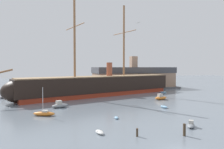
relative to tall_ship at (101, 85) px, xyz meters
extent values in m
cube|color=maroon|center=(0.00, 0.00, -3.09)|extent=(60.01, 24.90, 1.56)
cube|color=black|center=(0.00, 0.00, 0.47)|extent=(62.51, 25.93, 5.56)
ellipsoid|color=black|center=(-27.58, -7.79, -0.31)|extent=(13.08, 11.14, 7.12)
ellipsoid|color=black|center=(27.59, 7.79, -0.31)|extent=(13.08, 11.14, 7.12)
cube|color=#9E7F5B|center=(0.00, 0.00, 3.42)|extent=(61.11, 24.87, 0.33)
cylinder|color=#936642|center=(-10.49, -2.96, 17.72)|extent=(0.78, 0.78, 28.93)
cylinder|color=#936642|center=(-10.49, -2.96, 21.19)|extent=(4.36, 14.48, 0.31)
cylinder|color=#936642|center=(10.50, 2.96, 17.72)|extent=(0.78, 0.78, 28.93)
cylinder|color=#936642|center=(10.50, 2.96, 21.19)|extent=(4.36, 14.48, 0.31)
cylinder|color=#9E4C33|center=(3.60, 1.02, 6.04)|extent=(2.23, 2.23, 5.56)
ellipsoid|color=silver|center=(-12.09, -43.28, -3.60)|extent=(1.39, 2.43, 0.54)
cube|color=#B2ADA3|center=(-12.09, -43.28, -3.39)|extent=(0.87, 0.36, 0.08)
ellipsoid|color=gray|center=(4.46, -45.07, -3.52)|extent=(2.93, 2.98, 0.69)
cube|color=#B2ADA3|center=(4.60, -44.92, -2.97)|extent=(1.20, 1.20, 0.69)
ellipsoid|color=#7FB2D6|center=(-6.23, -34.97, -3.65)|extent=(1.11, 1.95, 0.44)
cube|color=#B2ADA3|center=(-6.23, -34.97, -3.49)|extent=(0.70, 0.28, 0.07)
ellipsoid|color=orange|center=(-20.76, -27.63, -3.40)|extent=(5.13, 3.25, 0.94)
cube|color=beige|center=(-20.53, -27.73, -2.87)|extent=(1.45, 1.22, 0.49)
cylinder|color=silver|center=(-20.99, -27.54, -0.28)|extent=(0.12, 0.12, 5.68)
ellipsoid|color=#7FB2D6|center=(9.57, -28.44, -3.56)|extent=(1.35, 2.69, 0.62)
cube|color=#4C4C51|center=(9.57, -28.44, -3.33)|extent=(0.98, 0.31, 0.09)
ellipsoid|color=gray|center=(-16.74, -19.26, -3.34)|extent=(4.89, 3.35, 1.05)
cube|color=#B2ADA3|center=(-17.03, -19.37, -2.50)|extent=(1.72, 1.63, 1.05)
ellipsoid|color=orange|center=(16.20, -16.24, -3.32)|extent=(4.91, 2.61, 1.09)
cube|color=#B2ADA3|center=(15.87, -16.29, -2.45)|extent=(1.60, 1.46, 1.09)
ellipsoid|color=gray|center=(-34.28, 3.33, -3.46)|extent=(3.68, 3.19, 0.81)
cube|color=#B2ADA3|center=(-34.48, 3.19, -2.81)|extent=(1.41, 1.38, 0.81)
ellipsoid|color=#7FB2D6|center=(26.53, -1.54, -3.55)|extent=(2.90, 2.33, 0.63)
cube|color=#4C4C51|center=(26.53, -1.54, -3.31)|extent=(0.70, 0.98, 0.10)
ellipsoid|color=orange|center=(-1.08, 8.39, -3.44)|extent=(3.77, 3.48, 0.85)
cube|color=#4C4C51|center=(-1.28, 8.55, -2.76)|extent=(1.48, 1.47, 0.85)
cylinder|color=#423323|center=(0.36, -48.47, -2.90)|extent=(0.43, 0.43, 1.94)
cylinder|color=#423323|center=(-6.83, -46.38, -3.23)|extent=(0.33, 0.33, 1.28)
cube|color=#565659|center=(22.96, 20.70, -3.47)|extent=(44.44, 18.67, 0.80)
cube|color=tan|center=(22.96, 20.70, 0.47)|extent=(40.40, 15.56, 7.07)
cube|color=#47474C|center=(22.96, 20.70, 5.47)|extent=(41.20, 15.87, 2.95)
cube|color=tan|center=(22.90, 20.70, 9.75)|extent=(3.20, 3.20, 5.60)
ellipsoid|color=silver|center=(-3.58, -39.54, 15.40)|extent=(0.34, 0.20, 0.11)
sphere|color=silver|center=(-3.77, -39.60, 15.41)|extent=(0.09, 0.09, 0.09)
cube|color=#ADA89E|center=(-3.48, -39.87, 15.42)|extent=(0.28, 0.58, 0.12)
cube|color=#ADA89E|center=(-3.68, -39.21, 15.42)|extent=(0.28, 0.58, 0.12)
camera|label=1|loc=(-20.36, -74.75, 6.98)|focal=32.37mm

